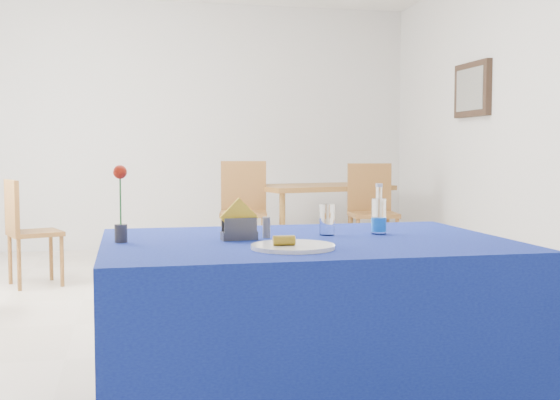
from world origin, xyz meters
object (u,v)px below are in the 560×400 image
at_px(plate, 293,247).
at_px(chair_bg_right, 371,206).
at_px(chair_win_b, 25,225).
at_px(blue_table, 306,332).
at_px(oak_table, 319,192).
at_px(water_bottle, 379,217).
at_px(chair_bg_left, 244,204).

height_order(plate, chair_bg_right, chair_bg_right).
bearing_deg(chair_win_b, blue_table, -175.62).
bearing_deg(chair_win_b, oak_table, -88.61).
bearing_deg(water_bottle, chair_bg_right, 70.68).
bearing_deg(oak_table, blue_table, -106.16).
xyz_separation_m(chair_bg_left, chair_win_b, (-1.95, -0.81, -0.08)).
height_order(water_bottle, chair_bg_right, chair_bg_right).
distance_m(oak_table, chair_win_b, 3.03).
bearing_deg(water_bottle, oak_table, 77.79).
height_order(plate, chair_win_b, chair_win_b).
bearing_deg(plate, oak_table, 73.40).
distance_m(water_bottle, chair_bg_right, 4.01).
xyz_separation_m(blue_table, chair_win_b, (-1.52, 3.32, 0.13)).
relative_size(oak_table, chair_bg_left, 1.52).
relative_size(oak_table, chair_win_b, 1.74).
relative_size(chair_bg_right, chair_win_b, 1.12).
bearing_deg(chair_win_b, water_bottle, -170.04).
bearing_deg(chair_bg_right, plate, -106.01).
xyz_separation_m(blue_table, water_bottle, (0.35, 0.11, 0.45)).
relative_size(oak_table, chair_bg_right, 1.55).
xyz_separation_m(water_bottle, chair_bg_right, (1.32, 3.77, -0.26)).
distance_m(chair_bg_left, chair_win_b, 2.11).
distance_m(oak_table, chair_bg_right, 0.68).
height_order(blue_table, oak_table, blue_table).
distance_m(plate, oak_table, 4.89).
xyz_separation_m(water_bottle, chair_win_b, (-1.87, 3.21, -0.32)).
bearing_deg(blue_table, chair_win_b, 114.64).
bearing_deg(blue_table, oak_table, 73.84).
bearing_deg(water_bottle, chair_bg_left, 88.92).
bearing_deg(oak_table, chair_bg_right, -55.05).
bearing_deg(chair_bg_left, oak_table, 29.76).
bearing_deg(chair_bg_right, chair_win_b, -162.69).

